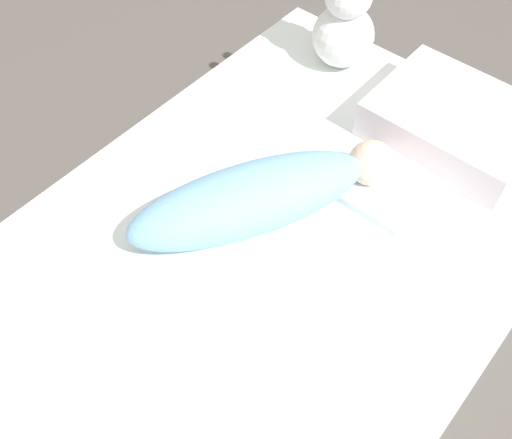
{
  "coord_description": "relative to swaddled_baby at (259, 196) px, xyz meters",
  "views": [
    {
      "loc": [
        0.54,
        0.44,
        1.24
      ],
      "look_at": [
        -0.02,
        -0.04,
        0.27
      ],
      "focal_mm": 42.0,
      "sensor_mm": 36.0,
      "label": 1
    }
  ],
  "objects": [
    {
      "name": "pillow",
      "position": [
        -0.48,
        0.19,
        -0.02
      ],
      "size": [
        0.28,
        0.37,
        0.1
      ],
      "color": "white",
      "rests_on": "bed_mattress"
    },
    {
      "name": "swaddled_baby",
      "position": [
        0.0,
        0.0,
        0.0
      ],
      "size": [
        0.57,
        0.39,
        0.13
      ],
      "rotation": [
        0.0,
        0.0,
        2.66
      ],
      "color": "#7FB7E5",
      "rests_on": "bed_mattress"
    },
    {
      "name": "ground_plane",
      "position": [
        0.06,
        0.06,
        -0.28
      ],
      "size": [
        12.0,
        12.0,
        0.0
      ],
      "primitive_type": "plane",
      "color": "#514C47"
    },
    {
      "name": "bunny_plush",
      "position": [
        -0.54,
        -0.17,
        0.05
      ],
      "size": [
        0.16,
        0.16,
        0.31
      ],
      "color": "white",
      "rests_on": "bed_mattress"
    },
    {
      "name": "bed_mattress",
      "position": [
        0.06,
        0.06,
        -0.17
      ],
      "size": [
        1.44,
        0.94,
        0.22
      ],
      "color": "white",
      "rests_on": "ground_plane"
    },
    {
      "name": "burp_cloth",
      "position": [
        -0.24,
        0.17,
        -0.06
      ],
      "size": [
        0.2,
        0.16,
        0.02
      ],
      "color": "white",
      "rests_on": "bed_mattress"
    }
  ]
}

